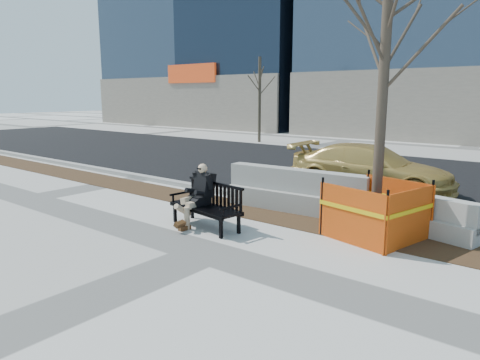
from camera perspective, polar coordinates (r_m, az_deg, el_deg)
The scene contains 11 objects.
ground at distance 7.57m, azimuth -4.17°, elevation -9.23°, with size 120.00×120.00×0.00m, color beige.
mulch_strip at distance 9.54m, azimuth 6.54°, elevation -4.96°, with size 40.00×1.20×0.02m, color #47301C.
asphalt_street at distance 15.04m, azimuth 19.26°, elevation 0.36°, with size 60.00×10.40×0.01m, color black.
curb at distance 10.32m, azimuth 9.37°, elevation -3.50°, with size 60.00×0.25×0.12m, color #9E9B93.
bench at distance 8.92m, azimuth -4.45°, elevation -6.09°, with size 1.70×0.61×0.90m, color black, non-canonical shape.
seated_man at distance 9.12m, azimuth -5.15°, elevation -5.71°, with size 0.53×0.88×1.23m, color black, non-canonical shape.
tree_fence at distance 8.69m, azimuth 16.86°, elevation -7.00°, with size 2.21×2.21×5.52m, color #FF5111, non-canonical shape.
sedan at distance 12.62m, azimuth 16.31°, elevation -1.43°, with size 1.79×4.40×1.28m, color tan.
jersey_barrier_left at distance 10.24m, azimuth 7.13°, elevation -3.90°, with size 3.37×0.67×0.97m, color #999790, non-canonical shape.
jersey_barrier_right at distance 9.35m, azimuth 20.87°, elevation -5.99°, with size 2.65×0.53×0.76m, color #A8A59D, non-canonical shape.
far_tree_left at distance 24.90m, azimuth 2.49°, elevation 4.92°, with size 1.85×1.85×4.98m, color #4B4030, non-canonical shape.
Camera 1 is at (4.86, -5.19, 2.61)m, focal length 33.17 mm.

